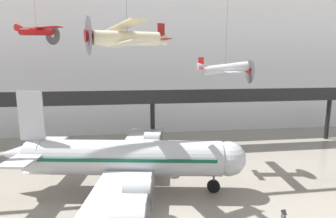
# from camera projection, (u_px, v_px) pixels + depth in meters

# --- Properties ---
(hangar_back_wall) EXTENTS (140.00, 3.00, 26.02)m
(hangar_back_wall) POSITION_uv_depth(u_px,v_px,m) (148.00, 63.00, 48.43)
(hangar_back_wall) COLOR white
(hangar_back_wall) RESTS_ON ground
(mezzanine_walkway) EXTENTS (110.00, 3.20, 9.16)m
(mezzanine_walkway) POSITION_uv_depth(u_px,v_px,m) (153.00, 100.00, 39.34)
(mezzanine_walkway) COLOR black
(mezzanine_walkway) RESTS_ON ground
(airliner_silver_main) EXTENTS (24.92, 28.67, 10.35)m
(airliner_silver_main) POSITION_uv_depth(u_px,v_px,m) (123.00, 158.00, 26.32)
(airliner_silver_main) COLOR #B7BABF
(airliner_silver_main) RESTS_ON ground
(suspended_plane_cream_biplane) EXTENTS (7.52, 8.86, 7.95)m
(suspended_plane_cream_biplane) POSITION_uv_depth(u_px,v_px,m) (127.00, 38.00, 22.62)
(suspended_plane_cream_biplane) COLOR beige
(suspended_plane_silver_racer) EXTENTS (6.71, 8.21, 10.87)m
(suspended_plane_silver_racer) POSITION_uv_depth(u_px,v_px,m) (225.00, 69.00, 31.39)
(suspended_plane_silver_racer) COLOR silver
(suspended_plane_red_highwing) EXTENTS (7.16, 6.42, 5.97)m
(suspended_plane_red_highwing) POSITION_uv_depth(u_px,v_px,m) (37.00, 31.00, 35.45)
(suspended_plane_red_highwing) COLOR red
(info_sign_pedestal) EXTENTS (0.20, 0.78, 1.24)m
(info_sign_pedestal) POSITION_uv_depth(u_px,v_px,m) (283.00, 217.00, 21.60)
(info_sign_pedestal) COLOR #4C4C51
(info_sign_pedestal) RESTS_ON ground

